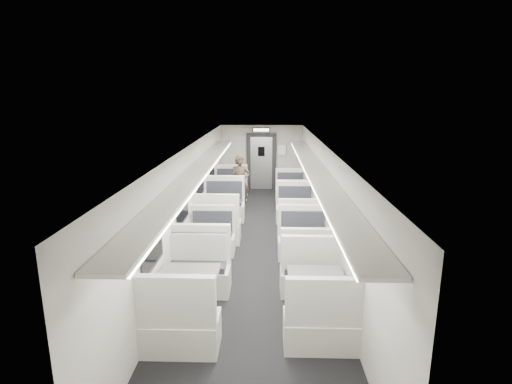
# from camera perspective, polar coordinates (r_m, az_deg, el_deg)

# --- Properties ---
(room) EXTENTS (3.24, 12.24, 2.64)m
(room) POSITION_cam_1_polar(r_m,az_deg,el_deg) (9.03, 0.18, -0.95)
(room) COLOR black
(room) RESTS_ON ground
(booth_left_a) EXTENTS (1.07, 2.17, 1.16)m
(booth_left_a) POSITION_cam_1_polar(r_m,az_deg,el_deg) (12.87, -3.86, -0.22)
(booth_left_a) COLOR silver
(booth_left_a) RESTS_ON room
(booth_left_b) EXTENTS (1.15, 2.34, 1.25)m
(booth_left_b) POSITION_cam_1_polar(r_m,az_deg,el_deg) (10.52, -5.10, -3.27)
(booth_left_b) COLOR silver
(booth_left_b) RESTS_ON room
(booth_left_c) EXTENTS (1.00, 2.03, 1.08)m
(booth_left_c) POSITION_cam_1_polar(r_m,az_deg,el_deg) (8.36, -6.95, -8.35)
(booth_left_c) COLOR silver
(booth_left_c) RESTS_ON room
(booth_left_d) EXTENTS (1.12, 2.27, 1.22)m
(booth_left_d) POSITION_cam_1_polar(r_m,az_deg,el_deg) (6.66, -9.40, -14.09)
(booth_left_d) COLOR silver
(booth_left_d) RESTS_ON room
(booth_right_a) EXTENTS (0.98, 2.00, 1.07)m
(booth_right_a) POSITION_cam_1_polar(r_m,az_deg,el_deg) (12.72, 5.10, -0.55)
(booth_right_a) COLOR silver
(booth_right_a) RESTS_ON room
(booth_right_b) EXTENTS (1.04, 2.11, 1.13)m
(booth_right_b) POSITION_cam_1_polar(r_m,az_deg,el_deg) (10.49, 5.84, -3.59)
(booth_right_b) COLOR silver
(booth_right_b) RESTS_ON room
(booth_right_c) EXTENTS (1.05, 2.14, 1.14)m
(booth_right_c) POSITION_cam_1_polar(r_m,az_deg,el_deg) (8.12, 7.11, -8.88)
(booth_right_c) COLOR silver
(booth_right_c) RESTS_ON room
(booth_right_d) EXTENTS (1.06, 2.15, 1.15)m
(booth_right_d) POSITION_cam_1_polar(r_m,az_deg,el_deg) (6.66, 8.43, -14.23)
(booth_right_d) COLOR silver
(booth_right_d) RESTS_ON room
(passenger) EXTENTS (0.65, 0.46, 1.67)m
(passenger) POSITION_cam_1_polar(r_m,az_deg,el_deg) (12.41, -2.26, 1.40)
(passenger) COLOR black
(passenger) RESTS_ON room
(window_a) EXTENTS (0.02, 1.18, 0.84)m
(window_a) POSITION_cam_1_polar(r_m,az_deg,el_deg) (12.43, -6.30, 3.77)
(window_a) COLOR black
(window_a) RESTS_ON room
(window_b) EXTENTS (0.02, 1.18, 0.84)m
(window_b) POSITION_cam_1_polar(r_m,az_deg,el_deg) (10.30, -7.95, 1.63)
(window_b) COLOR black
(window_b) RESTS_ON room
(window_c) EXTENTS (0.02, 1.18, 0.84)m
(window_c) POSITION_cam_1_polar(r_m,az_deg,el_deg) (8.20, -10.45, -1.63)
(window_c) COLOR black
(window_c) RESTS_ON room
(window_d) EXTENTS (0.02, 1.18, 0.84)m
(window_d) POSITION_cam_1_polar(r_m,az_deg,el_deg) (6.17, -14.66, -7.06)
(window_d) COLOR black
(window_d) RESTS_ON room
(luggage_rack_left) EXTENTS (0.46, 10.40, 0.09)m
(luggage_rack_left) POSITION_cam_1_polar(r_m,az_deg,el_deg) (8.70, -8.10, 3.18)
(luggage_rack_left) COLOR silver
(luggage_rack_left) RESTS_ON room
(luggage_rack_right) EXTENTS (0.46, 10.40, 0.09)m
(luggage_rack_right) POSITION_cam_1_polar(r_m,az_deg,el_deg) (8.63, 8.43, 3.09)
(luggage_rack_right) COLOR silver
(luggage_rack_right) RESTS_ON room
(vestibule_door) EXTENTS (1.10, 0.13, 2.10)m
(vestibule_door) POSITION_cam_1_polar(r_m,az_deg,el_deg) (14.86, 0.77, 4.28)
(vestibule_door) COLOR black
(vestibule_door) RESTS_ON room
(exit_sign) EXTENTS (0.62, 0.12, 0.16)m
(exit_sign) POSITION_cam_1_polar(r_m,az_deg,el_deg) (14.22, 0.75, 8.89)
(exit_sign) COLOR black
(exit_sign) RESTS_ON room
(wall_notice) EXTENTS (0.32, 0.02, 0.40)m
(wall_notice) POSITION_cam_1_polar(r_m,az_deg,el_deg) (14.79, 3.69, 6.01)
(wall_notice) COLOR white
(wall_notice) RESTS_ON room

